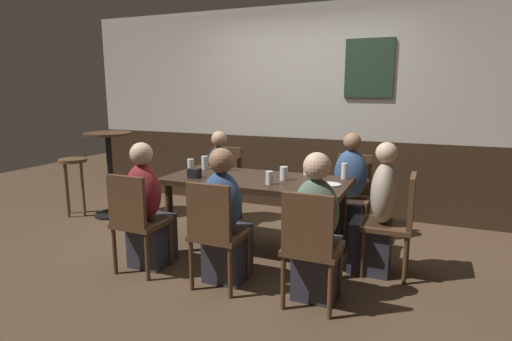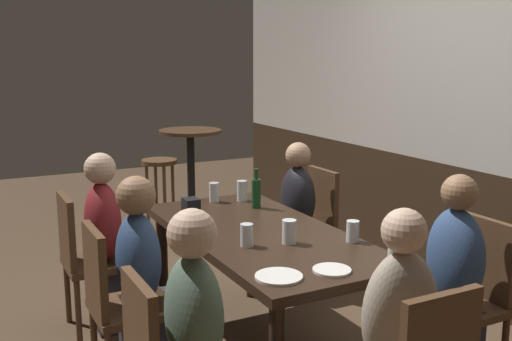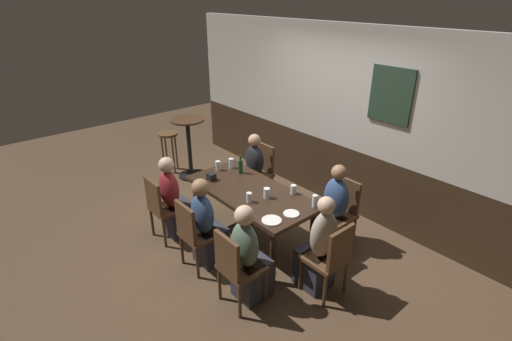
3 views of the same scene
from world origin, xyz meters
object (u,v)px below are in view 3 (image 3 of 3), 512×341
object	(u,v)px
side_bar_table	(189,144)
chair_left_far	(260,170)
beer_glass_half	(267,194)
chair_right_far	(341,209)
pint_glass_pale	(293,190)
plate_white_large	(272,220)
bar_stool	(168,141)
beer_glass_tall	(231,164)
chair_right_near	(236,266)
chair_left_near	(162,206)
person_head_east	(319,251)
chair_mid_near	(195,232)
highball_clear	(315,202)
plate_white_small	(291,214)
chair_head_east	(331,257)
condiment_caddy	(211,177)
beer_bottle_green	(240,166)
tumbler_short	(218,166)
person_right_far	(332,215)
person_left_near	(174,203)
person_mid_near	(207,228)
pint_glass_amber	(249,198)
dining_table	(251,196)
person_right_near	(249,260)
person_left_far	(252,175)

from	to	relation	value
side_bar_table	chair_left_far	bearing A→B (deg)	16.39
beer_glass_half	chair_right_far	bearing A→B (deg)	58.03
chair_right_far	pint_glass_pale	bearing A→B (deg)	-126.93
plate_white_large	bar_stool	world-z (taller)	plate_white_large
beer_glass_half	side_bar_table	distance (m)	2.45
beer_glass_tall	chair_right_near	bearing A→B (deg)	-35.79
chair_left_near	person_head_east	size ratio (longest dim) A/B	0.77
beer_glass_half	side_bar_table	world-z (taller)	side_bar_table
chair_mid_near	chair_left_far	distance (m)	1.82
beer_glass_half	highball_clear	size ratio (longest dim) A/B	0.85
plate_white_small	side_bar_table	size ratio (longest dim) A/B	0.17
beer_glass_tall	chair_head_east	bearing A→B (deg)	-6.27
chair_right_near	bar_stool	bearing A→B (deg)	161.97
chair_mid_near	condiment_caddy	distance (m)	0.88
plate_white_small	bar_stool	distance (m)	3.33
beer_bottle_green	tumbler_short	bearing A→B (deg)	-147.01
person_right_far	beer_glass_tall	world-z (taller)	person_right_far
person_left_near	plate_white_small	world-z (taller)	person_left_near
person_head_east	chair_right_far	bearing A→B (deg)	113.41
person_mid_near	pint_glass_pale	world-z (taller)	person_mid_near
person_mid_near	beer_bottle_green	xyz separation A→B (m)	(-0.47, 0.88, 0.37)
plate_white_small	pint_glass_amber	bearing A→B (deg)	-160.29
dining_table	pint_glass_pale	size ratio (longest dim) A/B	15.23
chair_head_east	pint_glass_pale	bearing A→B (deg)	159.09
chair_right_near	highball_clear	distance (m)	1.17
chair_left_far	person_head_east	world-z (taller)	person_head_east
person_right_near	person_right_far	distance (m)	1.32
chair_mid_near	person_mid_near	distance (m)	0.16
side_bar_table	chair_left_near	bearing A→B (deg)	-41.98
chair_right_near	condiment_caddy	world-z (taller)	chair_right_near
chair_right_far	person_right_near	size ratio (longest dim) A/B	0.78
chair_left_near	pint_glass_amber	xyz separation A→B (m)	(0.97, 0.63, 0.29)
beer_bottle_green	person_mid_near	bearing A→B (deg)	-61.82
side_bar_table	chair_right_far	bearing A→B (deg)	7.95
person_right_far	beer_bottle_green	world-z (taller)	person_right_far
chair_mid_near	tumbler_short	bearing A→B (deg)	130.73
chair_left_near	person_left_far	xyz separation A→B (m)	(0.00, 1.49, -0.04)
chair_right_far	bar_stool	bearing A→B (deg)	-170.59
person_head_east	pint_glass_amber	bearing A→B (deg)	-168.12
pint_glass_pale	condiment_caddy	bearing A→B (deg)	-150.43
chair_head_east	beer_glass_half	xyz separation A→B (m)	(-1.02, 0.03, 0.30)
chair_mid_near	chair_left_near	bearing A→B (deg)	180.00
highball_clear	beer_bottle_green	bearing A→B (deg)	-175.97
person_head_east	side_bar_table	size ratio (longest dim) A/B	1.09
beer_glass_tall	side_bar_table	bearing A→B (deg)	172.13
chair_left_far	plate_white_small	distance (m)	1.72
person_right_far	beer_glass_half	size ratio (longest dim) A/B	9.01
person_right_near	chair_right_near	bearing A→B (deg)	-90.00
chair_left_far	person_mid_near	xyz separation A→B (m)	(0.76, -1.49, -0.02)
chair_head_east	pint_glass_pale	xyz separation A→B (m)	(-0.89, 0.34, 0.29)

